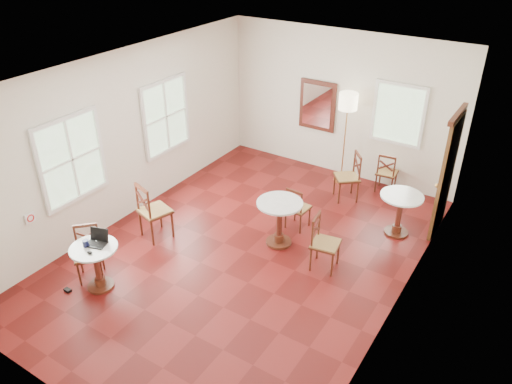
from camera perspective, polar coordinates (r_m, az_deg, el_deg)
ground at (r=8.33m, az=-1.12°, el=-6.85°), size 7.00×7.00×0.00m
room_shell at (r=7.60m, az=-0.49°, el=5.87°), size 5.02×7.02×3.01m
cafe_table_near at (r=7.72m, az=-17.82°, el=-7.71°), size 0.69×0.69×0.73m
cafe_table_mid at (r=8.26m, az=2.69°, el=-3.01°), size 0.76×0.76×0.81m
cafe_table_back at (r=8.87m, az=16.14°, el=-2.00°), size 0.73×0.73×0.77m
chair_near_a at (r=8.58m, az=-11.67°, el=-2.13°), size 0.60×0.60×1.05m
chair_near_b at (r=7.98m, az=-18.61°, el=-6.67°), size 0.57×0.57×0.87m
chair_mid_a at (r=8.74m, az=4.77°, el=-1.81°), size 0.40×0.40×0.81m
chair_mid_b at (r=7.82m, az=7.80°, el=-5.80°), size 0.48×0.48×0.92m
chair_back_a at (r=10.19m, az=14.75°, el=2.17°), size 0.42×0.42×0.84m
chair_back_b at (r=9.73m, az=10.52°, el=1.73°), size 0.62×0.62×0.96m
floor_lamp at (r=9.94m, az=10.46°, el=9.49°), size 0.37×0.37×1.90m
laptop at (r=7.61m, az=-17.69°, el=-5.25°), size 0.35×0.31×0.21m
mouse at (r=7.44m, az=-18.52°, el=-6.59°), size 0.10×0.08×0.03m
navy_mug at (r=7.59m, az=-18.92°, el=-5.59°), size 0.13×0.08×0.10m
water_glass at (r=7.53m, az=-17.73°, el=-5.69°), size 0.05×0.05×0.09m
power_adapter at (r=8.05m, az=-20.78°, el=-10.47°), size 0.11×0.07×0.04m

